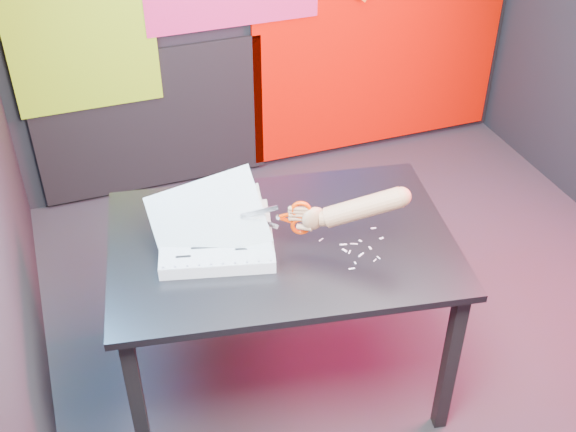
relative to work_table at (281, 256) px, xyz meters
name	(u,v)px	position (x,y,z in m)	size (l,w,h in m)	color
room	(408,56)	(0.54, 0.14, 0.68)	(3.01, 3.01, 2.71)	#2D2D2E
backdrop	(288,17)	(0.60, 1.60, 0.29)	(2.88, 0.05, 2.08)	#CB0B00
work_table	(281,256)	(0.00, 0.00, 0.00)	(1.41, 1.06, 0.75)	black
printout_stack	(216,244)	(-0.24, 0.02, 0.11)	(0.47, 0.39, 0.31)	white
scissors	(296,218)	(0.03, -0.07, 0.22)	(0.24, 0.11, 0.15)	silver
hand_forearm	(355,209)	(0.22, -0.15, 0.27)	(0.39, 0.20, 0.19)	#A97247
paper_clippings	(358,248)	(0.25, -0.14, 0.08)	(0.24, 0.20, 0.00)	silver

